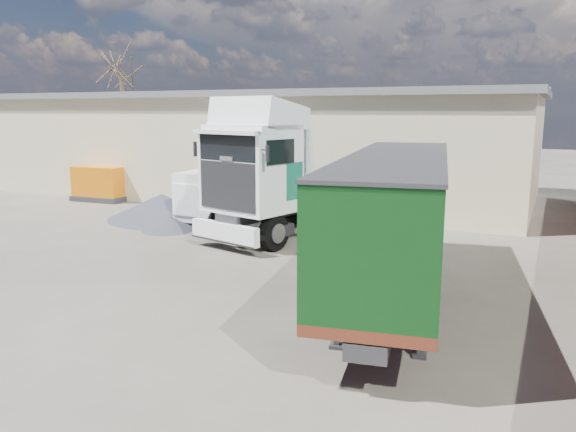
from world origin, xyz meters
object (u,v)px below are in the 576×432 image
at_px(bare_tree, 121,59).
at_px(box_trailer, 396,211).
at_px(panel_van, 228,193).
at_px(orange_skip, 102,186).
at_px(tractor_unit, 273,180).

relative_size(bare_tree, box_trailer, 0.91).
height_order(bare_tree, box_trailer, bare_tree).
bearing_deg(panel_van, orange_skip, 170.69).
distance_m(tractor_unit, box_trailer, 6.98).
distance_m(tractor_unit, panel_van, 4.13).
distance_m(box_trailer, panel_van, 11.04).
bearing_deg(tractor_unit, orange_skip, 175.66).
bearing_deg(bare_tree, box_trailer, -36.92).
height_order(box_trailer, orange_skip, box_trailer).
distance_m(bare_tree, orange_skip, 14.51).
xyz_separation_m(panel_van, orange_skip, (-8.24, 1.49, -0.33)).
bearing_deg(orange_skip, panel_van, -14.12).
relative_size(panel_van, orange_skip, 1.80).
xyz_separation_m(box_trailer, panel_van, (-8.75, 6.65, -1.02)).
relative_size(tractor_unit, box_trailer, 0.72).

